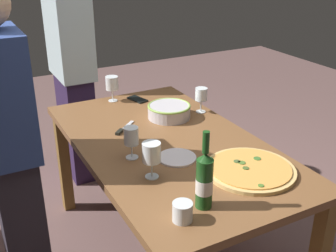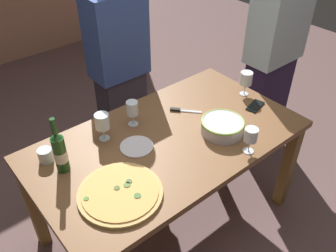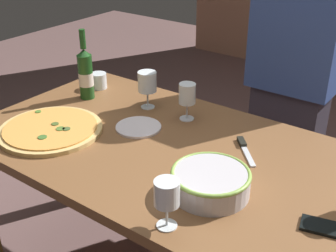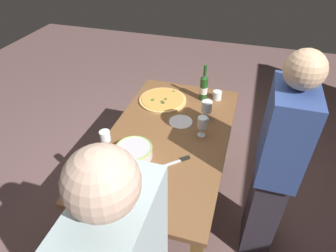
{
  "view_description": "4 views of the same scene",
  "coord_description": "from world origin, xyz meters",
  "px_view_note": "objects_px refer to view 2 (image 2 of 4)",
  "views": [
    {
      "loc": [
        -1.76,
        0.93,
        1.73
      ],
      "look_at": [
        0.0,
        0.0,
        0.84
      ],
      "focal_mm": 44.65,
      "sensor_mm": 36.0,
      "label": 1
    },
    {
      "loc": [
        -1.04,
        -1.25,
        2.08
      ],
      "look_at": [
        0.0,
        0.0,
        0.84
      ],
      "focal_mm": 38.39,
      "sensor_mm": 36.0,
      "label": 2
    },
    {
      "loc": [
        0.88,
        -1.2,
        1.61
      ],
      "look_at": [
        0.0,
        0.0,
        0.84
      ],
      "focal_mm": 47.91,
      "sensor_mm": 36.0,
      "label": 3
    },
    {
      "loc": [
        1.65,
        0.49,
        2.14
      ],
      "look_at": [
        0.0,
        0.0,
        0.84
      ],
      "focal_mm": 31.19,
      "sensor_mm": 36.0,
      "label": 4
    }
  ],
  "objects_px": {
    "wine_glass_far_right": "(251,135)",
    "pizza": "(120,193)",
    "wine_glass_by_bottle": "(246,79)",
    "wine_glass_far_left": "(132,109)",
    "person_guest_left": "(273,57)",
    "dining_table": "(168,150)",
    "wine_bottle": "(60,152)",
    "cell_phone": "(255,106)",
    "serving_bowl": "(223,126)",
    "wine_glass_near_pizza": "(102,123)",
    "side_plate": "(137,147)",
    "pizza_knife": "(181,110)",
    "cup_amber": "(46,155)",
    "person_host": "(120,71)"
  },
  "relations": [
    {
      "from": "wine_glass_by_bottle",
      "to": "wine_glass_far_left",
      "type": "xyz_separation_m",
      "value": [
        -0.79,
        0.2,
        -0.01
      ]
    },
    {
      "from": "wine_glass_far_left",
      "to": "cup_amber",
      "type": "relative_size",
      "value": 2.06
    },
    {
      "from": "cell_phone",
      "to": "person_guest_left",
      "type": "bearing_deg",
      "value": -76.37
    },
    {
      "from": "wine_glass_by_bottle",
      "to": "wine_glass_far_right",
      "type": "height_order",
      "value": "wine_glass_by_bottle"
    },
    {
      "from": "wine_bottle",
      "to": "dining_table",
      "type": "bearing_deg",
      "value": -14.45
    },
    {
      "from": "cup_amber",
      "to": "person_host",
      "type": "relative_size",
      "value": 0.05
    },
    {
      "from": "person_guest_left",
      "to": "pizza",
      "type": "bearing_deg",
      "value": 4.11
    },
    {
      "from": "pizza",
      "to": "serving_bowl",
      "type": "height_order",
      "value": "serving_bowl"
    },
    {
      "from": "wine_bottle",
      "to": "cell_phone",
      "type": "relative_size",
      "value": 2.29
    },
    {
      "from": "dining_table",
      "to": "wine_glass_near_pizza",
      "type": "distance_m",
      "value": 0.43
    },
    {
      "from": "person_guest_left",
      "to": "person_host",
      "type": "bearing_deg",
      "value": -38.83
    },
    {
      "from": "wine_bottle",
      "to": "wine_glass_near_pizza",
      "type": "distance_m",
      "value": 0.31
    },
    {
      "from": "wine_glass_far_right",
      "to": "pizza",
      "type": "bearing_deg",
      "value": 165.42
    },
    {
      "from": "wine_bottle",
      "to": "side_plate",
      "type": "xyz_separation_m",
      "value": [
        0.4,
        -0.1,
        -0.12
      ]
    },
    {
      "from": "person_guest_left",
      "to": "serving_bowl",
      "type": "bearing_deg",
      "value": 11.94
    },
    {
      "from": "wine_bottle",
      "to": "person_guest_left",
      "type": "distance_m",
      "value": 1.77
    },
    {
      "from": "dining_table",
      "to": "cell_phone",
      "type": "bearing_deg",
      "value": -9.92
    },
    {
      "from": "dining_table",
      "to": "person_guest_left",
      "type": "relative_size",
      "value": 0.97
    },
    {
      "from": "pizza",
      "to": "pizza_knife",
      "type": "bearing_deg",
      "value": 26.15
    },
    {
      "from": "dining_table",
      "to": "wine_glass_near_pizza",
      "type": "bearing_deg",
      "value": 140.73
    },
    {
      "from": "wine_glass_far_left",
      "to": "cup_amber",
      "type": "bearing_deg",
      "value": 176.81
    },
    {
      "from": "serving_bowl",
      "to": "wine_bottle",
      "type": "xyz_separation_m",
      "value": [
        -0.87,
        0.31,
        0.08
      ]
    },
    {
      "from": "wine_bottle",
      "to": "cup_amber",
      "type": "distance_m",
      "value": 0.15
    },
    {
      "from": "wine_glass_by_bottle",
      "to": "side_plate",
      "type": "relative_size",
      "value": 0.89
    },
    {
      "from": "dining_table",
      "to": "wine_bottle",
      "type": "relative_size",
      "value": 4.86
    },
    {
      "from": "wine_bottle",
      "to": "wine_glass_far_right",
      "type": "xyz_separation_m",
      "value": [
        0.86,
        -0.53,
        -0.01
      ]
    },
    {
      "from": "wine_glass_near_pizza",
      "to": "cell_phone",
      "type": "bearing_deg",
      "value": -20.4
    },
    {
      "from": "wine_glass_by_bottle",
      "to": "person_guest_left",
      "type": "bearing_deg",
      "value": 15.36
    },
    {
      "from": "pizza",
      "to": "wine_glass_far_right",
      "type": "bearing_deg",
      "value": -14.58
    },
    {
      "from": "wine_glass_near_pizza",
      "to": "wine_glass_by_bottle",
      "type": "height_order",
      "value": "wine_glass_near_pizza"
    },
    {
      "from": "person_host",
      "to": "pizza_knife",
      "type": "bearing_deg",
      "value": 19.16
    },
    {
      "from": "side_plate",
      "to": "person_guest_left",
      "type": "height_order",
      "value": "person_guest_left"
    },
    {
      "from": "side_plate",
      "to": "pizza_knife",
      "type": "relative_size",
      "value": 1.13
    },
    {
      "from": "wine_glass_by_bottle",
      "to": "person_guest_left",
      "type": "xyz_separation_m",
      "value": [
        0.47,
        0.13,
        -0.03
      ]
    },
    {
      "from": "side_plate",
      "to": "cell_phone",
      "type": "bearing_deg",
      "value": -11.07
    },
    {
      "from": "wine_glass_far_left",
      "to": "wine_glass_by_bottle",
      "type": "bearing_deg",
      "value": -14.55
    },
    {
      "from": "dining_table",
      "to": "wine_glass_by_bottle",
      "type": "height_order",
      "value": "wine_glass_by_bottle"
    },
    {
      "from": "dining_table",
      "to": "person_host",
      "type": "xyz_separation_m",
      "value": [
        0.18,
        0.77,
        0.15
      ]
    },
    {
      "from": "serving_bowl",
      "to": "cell_phone",
      "type": "bearing_deg",
      "value": 7.2
    },
    {
      "from": "pizza",
      "to": "wine_glass_far_right",
      "type": "distance_m",
      "value": 0.76
    },
    {
      "from": "pizza",
      "to": "side_plate",
      "type": "height_order",
      "value": "pizza"
    },
    {
      "from": "wine_glass_by_bottle",
      "to": "pizza_knife",
      "type": "xyz_separation_m",
      "value": [
        -0.47,
        0.12,
        -0.11
      ]
    },
    {
      "from": "wine_glass_near_pizza",
      "to": "cup_amber",
      "type": "distance_m",
      "value": 0.35
    },
    {
      "from": "serving_bowl",
      "to": "wine_glass_far_right",
      "type": "height_order",
      "value": "wine_glass_far_right"
    },
    {
      "from": "pizza_knife",
      "to": "person_guest_left",
      "type": "bearing_deg",
      "value": 0.49
    },
    {
      "from": "wine_glass_by_bottle",
      "to": "wine_glass_far_right",
      "type": "xyz_separation_m",
      "value": [
        -0.44,
        -0.41,
        -0.0
      ]
    },
    {
      "from": "dining_table",
      "to": "pizza_knife",
      "type": "xyz_separation_m",
      "value": [
        0.24,
        0.16,
        0.1
      ]
    },
    {
      "from": "cell_phone",
      "to": "wine_glass_far_left",
      "type": "bearing_deg",
      "value": 50.04
    },
    {
      "from": "serving_bowl",
      "to": "wine_glass_near_pizza",
      "type": "distance_m",
      "value": 0.7
    },
    {
      "from": "side_plate",
      "to": "cell_phone",
      "type": "xyz_separation_m",
      "value": [
        0.84,
        -0.16,
        0.0
      ]
    }
  ]
}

